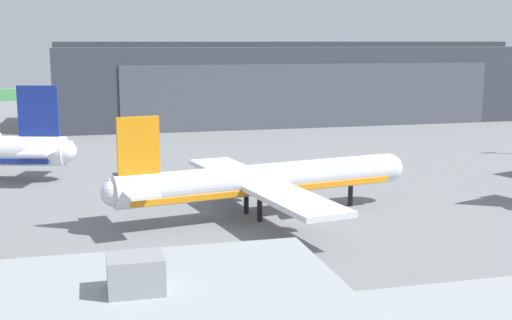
{
  "coord_description": "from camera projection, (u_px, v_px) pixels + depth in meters",
  "views": [
    {
      "loc": [
        -21.77,
        -67.39,
        18.93
      ],
      "look_at": [
        -0.56,
        15.85,
        3.56
      ],
      "focal_mm": 46.87,
      "sensor_mm": 36.0,
      "label": 1
    }
  ],
  "objects": [
    {
      "name": "grass_field_strip",
      "position": [
        145.0,
        92.0,
        250.82
      ],
      "size": [
        440.0,
        56.0,
        0.08
      ],
      "primitive_type": "cube",
      "color": "#34753D",
      "rests_on": "ground_plane"
    },
    {
      "name": "maintenance_hangar",
      "position": [
        293.0,
        83.0,
        160.01
      ],
      "size": [
        109.83,
        30.44,
        18.73
      ],
      "color": "#383D47",
      "rests_on": "ground_plane"
    },
    {
      "name": "pushback_tractor",
      "position": [
        131.0,
        168.0,
        94.14
      ],
      "size": [
        2.22,
        5.08,
        2.26
      ],
      "color": "silver",
      "rests_on": "ground_plane"
    },
    {
      "name": "airliner_near_right",
      "position": [
        263.0,
        181.0,
        72.4
      ],
      "size": [
        35.12,
        31.61,
        11.6
      ],
      "color": "silver",
      "rests_on": "ground_plane"
    },
    {
      "name": "ground_plane",
      "position": [
        297.0,
        217.0,
        72.91
      ],
      "size": [
        440.0,
        440.0,
        0.0
      ],
      "primitive_type": "plane",
      "color": "slate"
    }
  ]
}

